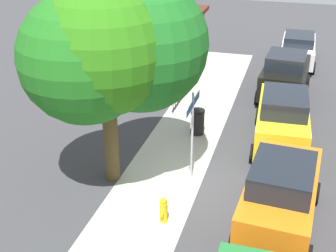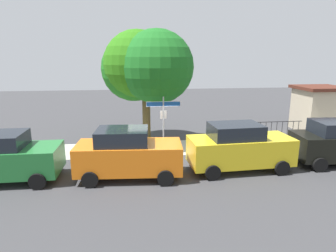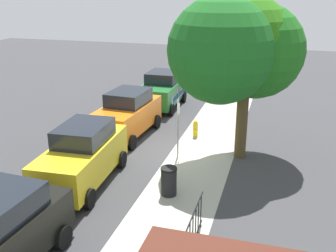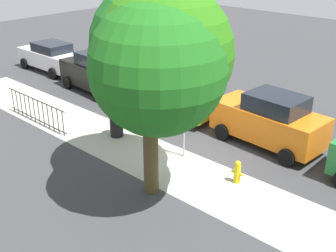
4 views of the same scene
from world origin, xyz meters
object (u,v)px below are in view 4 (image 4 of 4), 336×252
(car_orange, at_px, (269,120))
(car_white, at_px, (51,56))
(street_sign, at_px, (184,103))
(shade_tree, at_px, (159,54))
(trash_bin, at_px, (116,124))
(car_yellow, at_px, (170,92))
(car_black, at_px, (97,72))
(fire_hydrant, at_px, (237,172))

(car_orange, height_order, car_white, car_orange)
(street_sign, bearing_deg, shade_tree, 112.27)
(street_sign, relative_size, trash_bin, 3.00)
(car_yellow, xyz_separation_m, trash_bin, (0.02, 3.11, -0.54))
(trash_bin, bearing_deg, street_sign, -170.77)
(car_yellow, distance_m, car_black, 4.81)
(street_sign, distance_m, car_black, 8.28)
(street_sign, distance_m, shade_tree, 3.23)
(shade_tree, distance_m, fire_hydrant, 4.66)
(car_black, bearing_deg, trash_bin, 152.31)
(street_sign, distance_m, trash_bin, 3.49)
(car_yellow, distance_m, car_white, 9.60)
(car_black, xyz_separation_m, trash_bin, (-4.78, 2.93, -0.52))
(car_white, relative_size, trash_bin, 4.46)
(shade_tree, height_order, trash_bin, shade_tree)
(shade_tree, bearing_deg, car_yellow, -50.48)
(car_black, distance_m, fire_hydrant, 10.64)
(shade_tree, height_order, car_orange, shade_tree)
(fire_hydrant, bearing_deg, car_white, -11.45)
(street_sign, bearing_deg, car_orange, -121.56)
(car_orange, relative_size, car_yellow, 0.96)
(car_yellow, height_order, car_white, car_yellow)
(shade_tree, distance_m, car_orange, 6.05)
(car_orange, xyz_separation_m, car_white, (14.40, 0.00, -0.16))
(car_orange, xyz_separation_m, car_black, (9.60, 0.43, -0.01))
(car_orange, height_order, fire_hydrant, car_orange)
(car_orange, height_order, car_yellow, car_yellow)
(car_yellow, relative_size, fire_hydrant, 5.82)
(car_orange, bearing_deg, fire_hydrant, 106.59)
(car_yellow, bearing_deg, shade_tree, 126.77)
(car_orange, bearing_deg, street_sign, 62.39)
(street_sign, bearing_deg, trash_bin, 9.23)
(street_sign, bearing_deg, car_yellow, -40.62)
(trash_bin, bearing_deg, car_black, -31.50)
(shade_tree, relative_size, trash_bin, 6.46)
(car_yellow, distance_m, trash_bin, 3.16)
(car_orange, height_order, trash_bin, car_orange)
(car_orange, xyz_separation_m, car_yellow, (4.80, 0.25, 0.01))
(trash_bin, bearing_deg, fire_hydrant, -176.88)
(shade_tree, bearing_deg, trash_bin, -22.63)
(car_orange, relative_size, trash_bin, 4.44)
(car_white, relative_size, fire_hydrant, 5.60)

